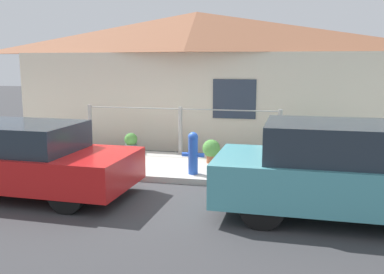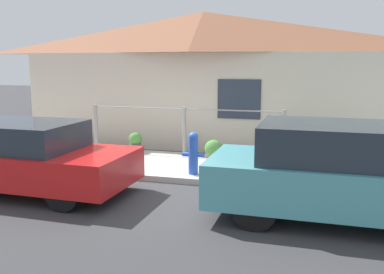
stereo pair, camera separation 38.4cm
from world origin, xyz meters
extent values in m
plane|color=#38383A|center=(0.00, 0.00, 0.00)|extent=(60.00, 60.00, 0.00)
cube|color=#B2AFA8|center=(0.00, 1.17, 0.06)|extent=(24.00, 2.35, 0.12)
cube|color=beige|center=(0.00, 3.05, 1.31)|extent=(9.77, 0.12, 2.62)
cube|color=#2D3847|center=(1.22, 2.98, 1.44)|extent=(1.10, 0.04, 1.00)
pyramid|color=#A36647|center=(0.00, 4.09, 3.18)|extent=(10.17, 2.20, 1.12)
cylinder|color=#999993|center=(-2.40, 2.20, 0.71)|extent=(0.10, 0.10, 1.17)
cylinder|color=#999993|center=(0.00, 2.20, 0.71)|extent=(0.10, 0.10, 1.17)
cylinder|color=#999993|center=(2.40, 2.20, 0.71)|extent=(0.10, 0.10, 1.17)
cylinder|color=#999993|center=(0.00, 2.20, 1.24)|extent=(4.80, 0.03, 0.03)
cube|color=red|center=(-1.96, -1.21, 0.52)|extent=(3.91, 1.80, 0.58)
cube|color=#232D38|center=(-2.12, -1.20, 1.05)|extent=(2.17, 1.55, 0.49)
cylinder|color=black|center=(-0.75, -0.52, 0.30)|extent=(0.61, 0.22, 0.60)
cylinder|color=black|center=(-0.79, -1.96, 0.30)|extent=(0.61, 0.22, 0.60)
cylinder|color=black|center=(-3.14, -0.45, 0.30)|extent=(0.61, 0.22, 0.60)
cube|color=teal|center=(3.57, -1.21, 0.58)|extent=(4.19, 1.79, 0.67)
cube|color=#232D38|center=(3.40, -1.20, 1.19)|extent=(2.31, 1.55, 0.56)
cylinder|color=black|center=(2.29, -0.44, 0.33)|extent=(0.66, 0.21, 0.66)
cylinder|color=black|center=(2.27, -1.93, 0.33)|extent=(0.66, 0.21, 0.66)
cylinder|color=blue|center=(0.73, 0.39, 0.48)|extent=(0.19, 0.19, 0.72)
sphere|color=blue|center=(0.73, 0.39, 0.88)|extent=(0.20, 0.20, 0.20)
cylinder|color=blue|center=(0.59, 0.39, 0.52)|extent=(0.17, 0.09, 0.09)
cylinder|color=blue|center=(0.87, 0.39, 0.52)|extent=(0.17, 0.09, 0.09)
cylinder|color=#9E5638|center=(0.92, 1.42, 0.21)|extent=(0.21, 0.21, 0.18)
sphere|color=#4C8E3D|center=(0.92, 1.42, 0.46)|extent=(0.40, 0.40, 0.40)
cylinder|color=slate|center=(-1.26, 2.09, 0.23)|extent=(0.30, 0.30, 0.21)
sphere|color=#4C8E3D|center=(-1.26, 2.09, 0.45)|extent=(0.33, 0.33, 0.33)
cylinder|color=slate|center=(3.17, 2.06, 0.19)|extent=(0.29, 0.29, 0.14)
sphere|color=#387F38|center=(3.17, 2.06, 0.44)|extent=(0.48, 0.48, 0.48)
camera|label=1|loc=(2.58, -7.86, 2.37)|focal=40.00mm
camera|label=2|loc=(2.96, -7.76, 2.37)|focal=40.00mm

